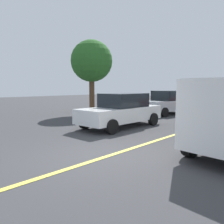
# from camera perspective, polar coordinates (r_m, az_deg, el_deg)

# --- Properties ---
(ground_plane) EXTENTS (80.00, 80.00, 0.00)m
(ground_plane) POSITION_cam_1_polar(r_m,az_deg,el_deg) (6.64, -1.85, -11.21)
(ground_plane) COLOR #38383A
(lane_marking_centre) EXTENTS (28.00, 0.16, 0.01)m
(lane_marking_centre) POSITION_cam_1_polar(r_m,az_deg,el_deg) (8.95, 11.86, -6.69)
(lane_marking_centre) COLOR #E0D14C
(car_silver_mid_road) EXTENTS (4.34, 2.53, 1.71)m
(car_silver_mid_road) POSITION_cam_1_polar(r_m,az_deg,el_deg) (17.17, 13.48, 2.30)
(car_silver_mid_road) COLOR #B7BABF
(car_silver_mid_road) RESTS_ON ground_plane
(car_white_approaching) EXTENTS (4.62, 2.03, 1.67)m
(car_white_approaching) POSITION_cam_1_polar(r_m,az_deg,el_deg) (11.38, 2.39, 0.43)
(car_white_approaching) COLOR white
(car_white_approaching) RESTS_ON ground_plane
(tree_left_verge) EXTENTS (3.03, 3.03, 5.38)m
(tree_left_verge) POSITION_cam_1_polar(r_m,az_deg,el_deg) (17.11, -5.11, 12.41)
(tree_left_verge) COLOR #513823
(tree_left_verge) RESTS_ON ground_plane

